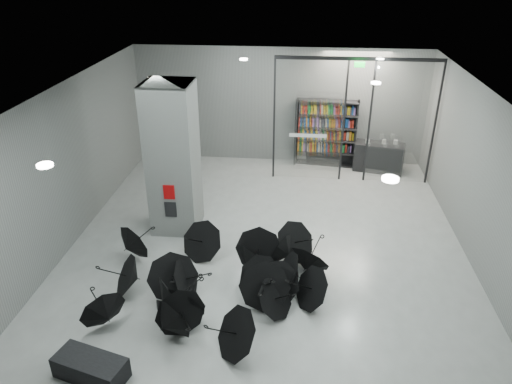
# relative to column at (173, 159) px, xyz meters

# --- Properties ---
(room) EXTENTS (14.00, 14.02, 4.01)m
(room) POSITION_rel_column_xyz_m (2.50, -2.00, 0.84)
(room) COLOR gray
(room) RESTS_ON ground
(column) EXTENTS (1.20, 1.20, 4.00)m
(column) POSITION_rel_column_xyz_m (0.00, 0.00, 0.00)
(column) COLOR slate
(column) RESTS_ON ground
(fire_cabinet) EXTENTS (0.28, 0.04, 0.38)m
(fire_cabinet) POSITION_rel_column_xyz_m (0.00, -0.62, -0.65)
(fire_cabinet) COLOR #A50A07
(fire_cabinet) RESTS_ON column
(info_panel) EXTENTS (0.30, 0.03, 0.42)m
(info_panel) POSITION_rel_column_xyz_m (0.00, -0.62, -1.15)
(info_panel) COLOR black
(info_panel) RESTS_ON column
(exit_sign) EXTENTS (0.30, 0.06, 0.15)m
(exit_sign) POSITION_rel_column_xyz_m (4.90, 3.30, 1.82)
(exit_sign) COLOR #0CE533
(exit_sign) RESTS_ON room
(glass_partition) EXTENTS (5.06, 0.08, 4.00)m
(glass_partition) POSITION_rel_column_xyz_m (4.89, 3.50, 0.18)
(glass_partition) COLOR silver
(glass_partition) RESTS_ON ground
(bench) EXTENTS (1.40, 0.89, 0.42)m
(bench) POSITION_rel_column_xyz_m (-0.28, -5.30, -1.79)
(bench) COLOR black
(bench) RESTS_ON ground
(bookshelf) EXTENTS (2.15, 0.68, 2.32)m
(bookshelf) POSITION_rel_column_xyz_m (4.14, 4.75, -0.84)
(bookshelf) COLOR black
(bookshelf) RESTS_ON ground
(shop_counter) EXTENTS (1.74, 0.98, 0.98)m
(shop_counter) POSITION_rel_column_xyz_m (5.97, 4.33, -1.51)
(shop_counter) COLOR black
(shop_counter) RESTS_ON ground
(umbrella_cluster) EXTENTS (5.75, 4.75, 1.33)m
(umbrella_cluster) POSITION_rel_column_xyz_m (1.77, -2.83, -1.68)
(umbrella_cluster) COLOR black
(umbrella_cluster) RESTS_ON ground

